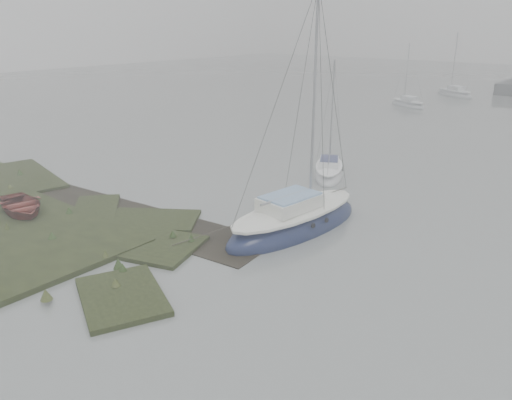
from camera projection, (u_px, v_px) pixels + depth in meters
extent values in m
plane|color=slate|center=(443.00, 138.00, 38.80)|extent=(160.00, 160.00, 0.00)
ellipsoid|color=#131B3E|center=(295.00, 226.00, 21.75)|extent=(3.44, 7.91, 1.86)
ellipsoid|color=white|center=(295.00, 210.00, 21.50)|extent=(2.82, 6.87, 0.53)
cube|color=white|center=(290.00, 202.00, 21.13)|extent=(1.95, 2.81, 0.55)
cube|color=#81A4CC|center=(290.00, 195.00, 21.03)|extent=(1.82, 2.58, 0.09)
cylinder|color=#939399|center=(314.00, 97.00, 20.53)|extent=(0.12, 0.12, 8.75)
cylinder|color=#939399|center=(287.00, 197.00, 20.89)|extent=(0.48, 3.05, 0.10)
ellipsoid|color=silver|center=(329.00, 174.00, 29.43)|extent=(3.89, 5.18, 1.22)
ellipsoid|color=white|center=(329.00, 166.00, 29.27)|extent=(3.29, 4.45, 0.34)
cube|color=white|center=(329.00, 162.00, 28.96)|extent=(1.78, 2.02, 0.36)
cube|color=#141848|center=(329.00, 158.00, 28.90)|extent=(1.65, 1.86, 0.06)
cylinder|color=#939399|center=(332.00, 111.00, 28.81)|extent=(0.08, 0.08, 5.73)
cylinder|color=#939399|center=(329.00, 159.00, 28.76)|extent=(1.04, 1.78, 0.06)
ellipsoid|color=#B1B5BB|center=(408.00, 106.00, 53.33)|extent=(5.16, 3.75, 1.21)
ellipsoid|color=silver|center=(408.00, 101.00, 53.16)|extent=(4.44, 3.17, 0.34)
cube|color=silver|center=(410.00, 98.00, 52.88)|extent=(2.00, 1.73, 0.35)
cube|color=silver|center=(410.00, 97.00, 52.81)|extent=(1.84, 1.60, 0.06)
cylinder|color=#939399|center=(407.00, 71.00, 52.68)|extent=(0.08, 0.08, 5.68)
cylinder|color=#939399|center=(411.00, 97.00, 52.69)|extent=(1.79, 0.98, 0.06)
ellipsoid|color=#B3B7BC|center=(454.00, 95.00, 60.69)|extent=(5.82, 4.50, 1.38)
ellipsoid|color=white|center=(455.00, 91.00, 60.51)|extent=(5.01, 3.81, 0.39)
cube|color=white|center=(457.00, 88.00, 60.18)|extent=(2.29, 2.04, 0.40)
cube|color=silver|center=(457.00, 86.00, 60.10)|extent=(2.11, 1.89, 0.06)
cylinder|color=#939399|center=(455.00, 60.00, 59.96)|extent=(0.09, 0.09, 6.48)
cylinder|color=#939399|center=(458.00, 86.00, 59.96)|extent=(1.99, 1.22, 0.07)
imported|color=maroon|center=(21.00, 205.00, 22.96)|extent=(3.90, 3.14, 0.72)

